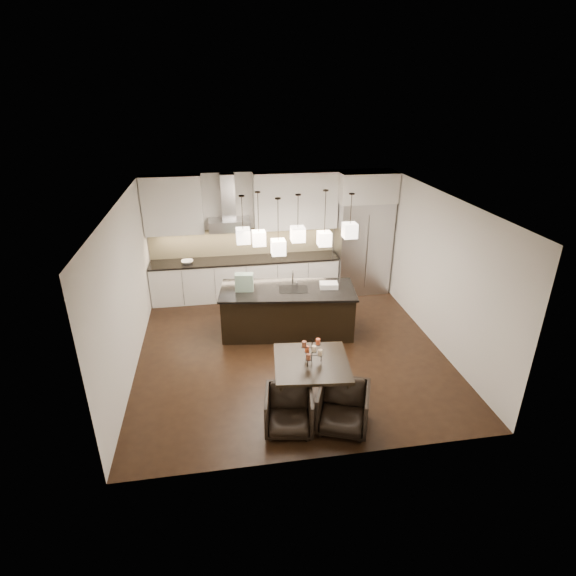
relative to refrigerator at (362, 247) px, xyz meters
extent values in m
cube|color=black|center=(-2.10, -2.38, -1.08)|extent=(5.50, 5.50, 0.02)
cube|color=white|center=(-2.10, -2.38, 1.73)|extent=(5.50, 5.50, 0.02)
cube|color=silver|center=(-2.10, 0.38, 0.32)|extent=(5.50, 0.02, 2.80)
cube|color=silver|center=(-2.10, -5.14, 0.32)|extent=(5.50, 0.02, 2.80)
cube|color=silver|center=(-4.86, -2.38, 0.32)|extent=(0.02, 5.50, 2.80)
cube|color=silver|center=(0.66, -2.38, 0.32)|extent=(0.02, 5.50, 2.80)
cube|color=#B7B7BA|center=(0.00, 0.00, 0.00)|extent=(1.20, 0.72, 2.15)
cube|color=silver|center=(0.00, 0.00, 1.40)|extent=(1.26, 0.72, 0.65)
cube|color=silver|center=(-2.73, 0.05, -0.64)|extent=(4.21, 0.62, 0.88)
cube|color=black|center=(-2.73, 0.05, -0.17)|extent=(4.21, 0.66, 0.04)
cube|color=#C8BC8A|center=(-2.73, 0.35, 0.16)|extent=(4.21, 0.02, 0.63)
cube|color=silver|center=(-4.20, 0.19, 1.10)|extent=(1.25, 0.35, 1.25)
cube|color=silver|center=(-1.55, 0.19, 1.10)|extent=(1.85, 0.35, 1.25)
cube|color=#B7B7BA|center=(-3.03, 0.10, 0.65)|extent=(0.90, 0.52, 0.24)
cube|color=#B7B7BA|center=(-3.03, 0.21, 1.24)|extent=(0.30, 0.28, 0.96)
imported|color=silver|center=(-4.00, 0.00, -0.12)|extent=(0.28, 0.28, 0.06)
cube|color=black|center=(-2.04, -1.73, -0.63)|extent=(2.62, 1.32, 0.88)
cube|color=black|center=(-2.04, -1.73, -0.17)|extent=(2.71, 1.41, 0.04)
cube|color=#1C5636|center=(-2.86, -1.66, 0.02)|extent=(0.36, 0.22, 0.34)
cube|color=silver|center=(-1.24, -1.79, -0.10)|extent=(0.37, 0.28, 0.10)
cylinder|color=beige|center=(-1.89, -3.89, -0.24)|extent=(0.07, 0.07, 0.09)
cylinder|color=#D9562E|center=(-2.06, -3.77, -0.24)|extent=(0.07, 0.07, 0.09)
cylinder|color=brown|center=(-2.09, -3.98, -0.24)|extent=(0.07, 0.07, 0.09)
cylinder|color=#D9562E|center=(-1.91, -3.81, -0.10)|extent=(0.07, 0.07, 0.09)
cylinder|color=brown|center=(-2.13, -3.85, -0.10)|extent=(0.07, 0.07, 0.09)
cylinder|color=beige|center=(-2.01, -4.00, -0.10)|extent=(0.07, 0.07, 0.09)
imported|color=black|center=(-2.46, -4.51, -0.76)|extent=(0.76, 0.78, 0.62)
imported|color=black|center=(-1.70, -4.59, -0.74)|extent=(0.92, 0.93, 0.66)
cube|color=beige|center=(-2.85, -1.90, 1.01)|extent=(0.24, 0.24, 0.26)
cube|color=beige|center=(-2.55, -1.65, 0.87)|extent=(0.24, 0.24, 0.26)
cube|color=beige|center=(-1.89, -1.96, 1.01)|extent=(0.24, 0.24, 0.26)
cube|color=beige|center=(-1.34, -1.70, 0.82)|extent=(0.24, 0.24, 0.26)
cube|color=beige|center=(-0.96, -2.04, 1.06)|extent=(0.24, 0.24, 0.26)
cube|color=beige|center=(-2.27, -2.18, 0.86)|extent=(0.24, 0.24, 0.26)
camera|label=1|loc=(-3.28, -9.49, 3.41)|focal=28.00mm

